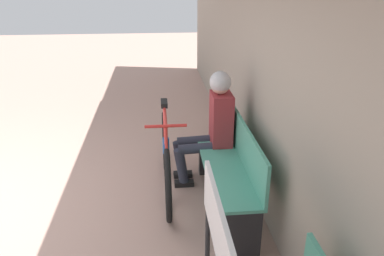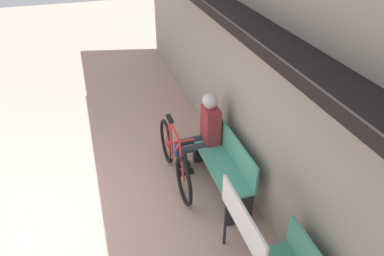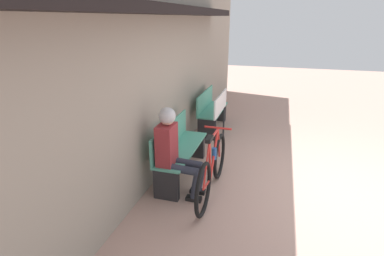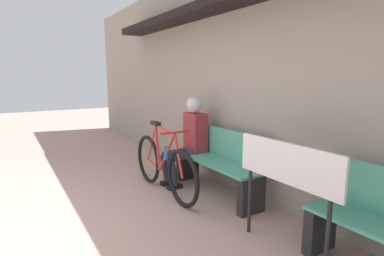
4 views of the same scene
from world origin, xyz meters
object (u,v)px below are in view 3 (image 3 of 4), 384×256
at_px(signboard, 220,107).
at_px(bicycle, 212,169).
at_px(park_bench_near, 179,152).
at_px(park_bench_far, 211,112).
at_px(person_seated, 174,147).

bearing_deg(signboard, bicycle, -171.82).
xyz_separation_m(park_bench_near, park_bench_far, (2.23, -0.00, -0.01)).
height_order(bicycle, signboard, signboard).
distance_m(bicycle, person_seated, 0.64).
xyz_separation_m(bicycle, person_seated, (-0.16, 0.52, 0.35)).
bearing_deg(bicycle, signboard, 8.18).
bearing_deg(park_bench_near, person_seated, -168.58).
distance_m(park_bench_near, person_seated, 0.65).
distance_m(park_bench_near, signboard, 1.53).
xyz_separation_m(bicycle, signboard, (1.83, 0.26, 0.39)).
bearing_deg(person_seated, bicycle, -72.95).
xyz_separation_m(park_bench_near, bicycle, (-0.39, -0.63, -0.02)).
bearing_deg(person_seated, signboard, -7.25).
bearing_deg(person_seated, park_bench_far, 2.23).
bearing_deg(park_bench_far, person_seated, -177.77).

